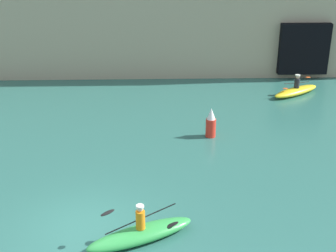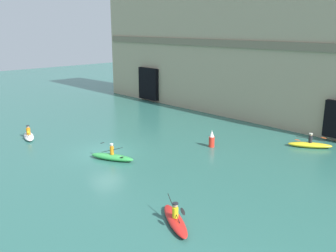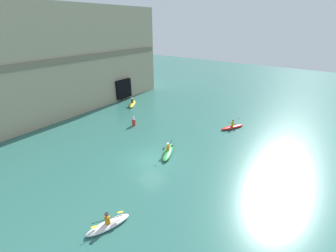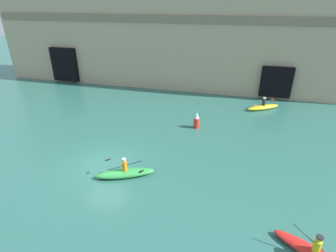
{
  "view_description": "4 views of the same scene",
  "coord_description": "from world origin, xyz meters",
  "px_view_note": "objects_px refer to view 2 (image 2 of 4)",
  "views": [
    {
      "loc": [
        2.21,
        -12.41,
        8.7
      ],
      "look_at": [
        2.76,
        5.31,
        1.21
      ],
      "focal_mm": 50.0,
      "sensor_mm": 36.0,
      "label": 1
    },
    {
      "loc": [
        23.21,
        -15.34,
        9.46
      ],
      "look_at": [
        2.13,
        4.53,
        1.67
      ],
      "focal_mm": 40.0,
      "sensor_mm": 36.0,
      "label": 2
    },
    {
      "loc": [
        -13.96,
        -12.14,
        12.16
      ],
      "look_at": [
        5.25,
        1.83,
        1.1
      ],
      "focal_mm": 24.0,
      "sensor_mm": 36.0,
      "label": 3
    },
    {
      "loc": [
        7.51,
        -12.34,
        9.51
      ],
      "look_at": [
        3.2,
        3.68,
        1.46
      ],
      "focal_mm": 28.0,
      "sensor_mm": 36.0,
      "label": 4
    }
  ],
  "objects_px": {
    "kayak_red": "(175,220)",
    "kayak_yellow": "(310,145)",
    "kayak_white": "(29,136)",
    "kayak_green": "(112,157)",
    "marker_buoy": "(212,139)"
  },
  "relations": [
    {
      "from": "kayak_yellow",
      "to": "marker_buoy",
      "type": "height_order",
      "value": "marker_buoy"
    },
    {
      "from": "kayak_white",
      "to": "kayak_yellow",
      "type": "relative_size",
      "value": 0.93
    },
    {
      "from": "kayak_red",
      "to": "kayak_yellow",
      "type": "relative_size",
      "value": 1.02
    },
    {
      "from": "kayak_red",
      "to": "kayak_yellow",
      "type": "bearing_deg",
      "value": -57.09
    },
    {
      "from": "kayak_green",
      "to": "kayak_yellow",
      "type": "distance_m",
      "value": 15.72
    },
    {
      "from": "kayak_red",
      "to": "marker_buoy",
      "type": "distance_m",
      "value": 12.51
    },
    {
      "from": "kayak_red",
      "to": "kayak_yellow",
      "type": "distance_m",
      "value": 16.26
    },
    {
      "from": "kayak_white",
      "to": "kayak_yellow",
      "type": "bearing_deg",
      "value": 58.96
    },
    {
      "from": "marker_buoy",
      "to": "kayak_green",
      "type": "bearing_deg",
      "value": -111.44
    },
    {
      "from": "kayak_white",
      "to": "kayak_yellow",
      "type": "height_order",
      "value": "kayak_yellow"
    },
    {
      "from": "kayak_green",
      "to": "kayak_red",
      "type": "distance_m",
      "value": 10.08
    },
    {
      "from": "kayak_yellow",
      "to": "marker_buoy",
      "type": "bearing_deg",
      "value": -167.98
    },
    {
      "from": "kayak_green",
      "to": "kayak_yellow",
      "type": "bearing_deg",
      "value": 32.1
    },
    {
      "from": "kayak_white",
      "to": "marker_buoy",
      "type": "height_order",
      "value": "marker_buoy"
    },
    {
      "from": "kayak_green",
      "to": "kayak_yellow",
      "type": "relative_size",
      "value": 1.06
    }
  ]
}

